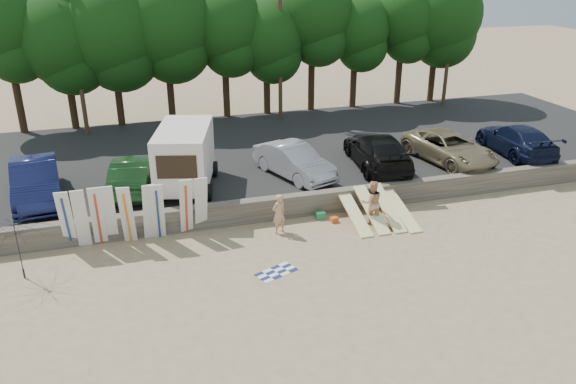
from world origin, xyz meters
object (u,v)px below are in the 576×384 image
car_0 (36,182)px  car_3 (377,151)px  cooler (320,215)px  beach_umbrella (18,249)px  box_trailer (185,155)px  car_1 (133,174)px  beachgoer_a (279,214)px  car_2 (294,161)px  car_4 (449,148)px  car_5 (516,139)px  beachgoer_b (372,202)px

car_0 → car_3: car_0 is taller
cooler → beach_umbrella: 11.89m
car_0 → beach_umbrella: bearing=-97.9°
box_trailer → beach_umbrella: box_trailer is taller
car_1 → beachgoer_a: (5.50, -4.64, -0.63)m
car_2 → cooler: bearing=-108.3°
box_trailer → car_0: size_ratio=0.90×
beach_umbrella → car_2: bearing=23.2°
beachgoer_a → beach_umbrella: beach_umbrella is taller
car_2 → beach_umbrella: 12.66m
car_1 → car_4: car_1 is taller
beachgoer_a → beach_umbrella: bearing=-15.4°
car_0 → car_1: (4.07, -0.01, -0.10)m
beachgoer_a → cooler: 2.33m
box_trailer → cooler: (5.27, -3.51, -2.13)m
car_5 → cooler: bearing=20.0°
beach_umbrella → car_3: bearing=17.6°
car_5 → beachgoer_a: (-14.34, -4.04, -0.64)m
car_1 → car_0: bearing=9.8°
box_trailer → beachgoer_a: box_trailer is taller
car_0 → car_1: size_ratio=1.13×
box_trailer → car_3: 9.60m
box_trailer → car_5: (17.52, -0.24, -0.80)m
car_1 → beach_umbrella: size_ratio=1.90×
car_0 → cooler: 12.37m
car_3 → car_5: car_3 is taller
car_5 → car_4: bearing=6.7°
car_2 → beach_umbrella: size_ratio=1.89×
car_1 → beachgoer_b: (9.51, -4.88, -0.52)m
beachgoer_a → car_2: bearing=-134.9°
car_0 → car_3: bearing=-8.0°
car_1 → car_2: car_1 is taller
cooler → car_1: bearing=156.5°
car_2 → beachgoer_a: (-1.97, -4.22, -0.63)m
car_0 → beach_umbrella: 5.42m
car_2 → car_1: bearing=156.6°
car_1 → car_3: size_ratio=0.82×
beachgoer_a → beachgoer_b: bearing=156.7°
car_1 → car_2: 7.48m
car_0 → car_5: 23.92m
car_4 → beach_umbrella: (-19.90, -4.67, -0.33)m
car_2 → car_3: size_ratio=0.82×
car_2 → beachgoer_a: size_ratio=2.78×
beach_umbrella → box_trailer: bearing=37.8°
car_4 → car_5: bearing=-8.2°
car_4 → car_1: bearing=167.6°
car_4 → beach_umbrella: bearing=-176.6°
car_5 → cooler: car_5 is taller
box_trailer → beachgoer_a: (3.19, -4.27, -1.43)m
car_5 → cooler: size_ratio=14.37×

